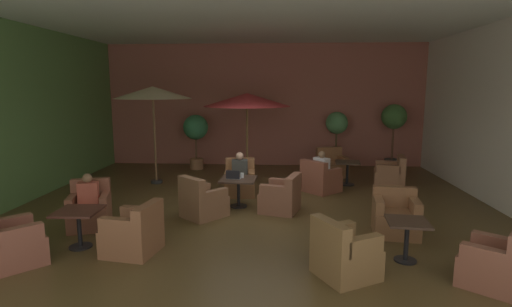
% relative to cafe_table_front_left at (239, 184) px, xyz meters
% --- Properties ---
extents(ground_plane, '(10.77, 10.15, 0.02)m').
position_rel_cafe_table_front_left_xyz_m(ground_plane, '(0.36, -0.08, -0.52)').
color(ground_plane, '#503D20').
extents(wall_back_brick, '(10.77, 0.08, 4.09)m').
position_rel_cafe_table_front_left_xyz_m(wall_back_brick, '(0.36, 4.95, 1.53)').
color(wall_back_brick, '#A55D4E').
rests_on(wall_back_brick, ground_plane).
extents(wall_left_accent, '(0.08, 10.15, 4.09)m').
position_rel_cafe_table_front_left_xyz_m(wall_left_accent, '(-4.98, -0.08, 1.53)').
color(wall_left_accent, '#598645').
rests_on(wall_left_accent, ground_plane).
extents(ceiling_slab, '(10.77, 10.15, 0.06)m').
position_rel_cafe_table_front_left_xyz_m(ceiling_slab, '(0.36, -0.08, 3.60)').
color(ceiling_slab, silver).
rests_on(ceiling_slab, wall_back_brick).
extents(cafe_table_front_left, '(0.82, 0.82, 0.65)m').
position_rel_cafe_table_front_left_xyz_m(cafe_table_front_left, '(0.00, 0.00, 0.00)').
color(cafe_table_front_left, black).
rests_on(cafe_table_front_left, ground_plane).
extents(armchair_front_left_north, '(0.78, 0.77, 0.89)m').
position_rel_cafe_table_front_left_xyz_m(armchair_front_left_north, '(-0.07, 1.00, -0.19)').
color(armchair_front_left_north, brown).
rests_on(armchair_front_left_north, ground_plane).
extents(armchair_front_left_east, '(1.05, 1.06, 0.87)m').
position_rel_cafe_table_front_left_xyz_m(armchair_front_left_east, '(-0.67, -0.76, -0.20)').
color(armchair_front_left_east, brown).
rests_on(armchair_front_left_east, ground_plane).
extents(armchair_front_left_south, '(0.94, 0.97, 0.81)m').
position_rel_cafe_table_front_left_xyz_m(armchair_front_left_south, '(0.96, -0.29, -0.20)').
color(armchair_front_left_south, brown).
rests_on(armchair_front_left_south, ground_plane).
extents(cafe_table_front_right, '(0.66, 0.66, 0.65)m').
position_rel_cafe_table_front_left_xyz_m(cafe_table_front_right, '(2.86, -2.66, -0.03)').
color(cafe_table_front_right, black).
rests_on(cafe_table_front_right, ground_plane).
extents(armchair_front_right_north, '(1.02, 1.01, 0.85)m').
position_rel_cafe_table_front_left_xyz_m(armchair_front_right_north, '(3.80, -3.39, -0.20)').
color(armchair_front_right_north, brown).
rests_on(armchair_front_right_north, ground_plane).
extents(armchair_front_right_east, '(0.88, 0.88, 0.82)m').
position_rel_cafe_table_front_left_xyz_m(armchair_front_right_east, '(3.03, -1.48, -0.20)').
color(armchair_front_right_east, brown).
rests_on(armchair_front_right_east, ground_plane).
extents(armchair_front_right_south, '(1.01, 1.01, 0.86)m').
position_rel_cafe_table_front_left_xyz_m(armchair_front_right_south, '(1.83, -3.23, -0.19)').
color(armchair_front_right_south, brown).
rests_on(armchair_front_right_south, ground_plane).
extents(cafe_table_mid_center, '(0.72, 0.72, 0.65)m').
position_rel_cafe_table_front_left_xyz_m(cafe_table_mid_center, '(-2.40, -2.45, -0.02)').
color(cafe_table_mid_center, black).
rests_on(cafe_table_mid_center, ground_plane).
extents(armchair_mid_center_north, '(0.89, 0.91, 0.90)m').
position_rel_cafe_table_front_left_xyz_m(armchair_mid_center_north, '(-2.69, -1.49, -0.19)').
color(armchair_mid_center_north, brown).
rests_on(armchair_mid_center_north, ground_plane).
extents(armchair_mid_center_east, '(1.08, 1.09, 0.80)m').
position_rel_cafe_table_front_left_xyz_m(armchair_mid_center_east, '(-3.09, -3.18, -0.20)').
color(armchair_mid_center_east, brown).
rests_on(armchair_mid_center_east, ground_plane).
extents(armchair_mid_center_south, '(0.89, 0.87, 0.83)m').
position_rel_cafe_table_front_left_xyz_m(armchair_mid_center_south, '(-1.41, -2.62, -0.19)').
color(armchair_mid_center_south, brown).
rests_on(armchair_mid_center_south, ground_plane).
extents(cafe_table_rear_right, '(0.70, 0.70, 0.65)m').
position_rel_cafe_table_front_left_xyz_m(cafe_table_rear_right, '(2.76, 2.20, -0.04)').
color(cafe_table_rear_right, black).
rests_on(cafe_table_rear_right, ground_plane).
extents(armchair_rear_right_north, '(0.95, 0.92, 0.85)m').
position_rel_cafe_table_front_left_xyz_m(armchair_rear_right_north, '(2.47, 3.30, -0.21)').
color(armchair_rear_right_north, brown).
rests_on(armchair_rear_right_north, ground_plane).
extents(armchair_rear_right_east, '(1.10, 1.10, 0.83)m').
position_rel_cafe_table_front_left_xyz_m(armchair_rear_right_east, '(1.94, 1.42, -0.21)').
color(armchair_rear_right_east, brown).
rests_on(armchair_rear_right_east, ground_plane).
extents(armchair_rear_right_south, '(0.89, 0.90, 0.86)m').
position_rel_cafe_table_front_left_xyz_m(armchair_rear_right_south, '(3.87, 1.98, -0.19)').
color(armchair_rear_right_south, '#915F41').
rests_on(armchair_rear_right_south, ground_plane).
extents(patio_umbrella_tall_red, '(2.10, 2.10, 2.67)m').
position_rel_cafe_table_front_left_xyz_m(patio_umbrella_tall_red, '(-2.54, 2.09, 1.97)').
color(patio_umbrella_tall_red, '#2D2D2D').
rests_on(patio_umbrella_tall_red, ground_plane).
extents(patio_umbrella_center_beige, '(2.46, 2.46, 2.49)m').
position_rel_cafe_table_front_left_xyz_m(patio_umbrella_center_beige, '(-0.03, 2.70, 1.78)').
color(patio_umbrella_center_beige, '#2D2D2D').
rests_on(patio_umbrella_center_beige, ground_plane).
extents(potted_tree_left_corner, '(0.72, 0.72, 1.87)m').
position_rel_cafe_table_front_left_xyz_m(potted_tree_left_corner, '(2.74, 4.42, 0.80)').
color(potted_tree_left_corner, '#AA694B').
rests_on(potted_tree_left_corner, ground_plane).
extents(potted_tree_mid_left, '(0.80, 0.80, 1.78)m').
position_rel_cafe_table_front_left_xyz_m(potted_tree_mid_left, '(-1.82, 4.07, 0.72)').
color(potted_tree_mid_left, '#A36D47').
rests_on(potted_tree_mid_left, ground_plane).
extents(potted_tree_mid_right, '(0.78, 0.78, 2.13)m').
position_rel_cafe_table_front_left_xyz_m(potted_tree_mid_right, '(4.48, 4.14, 1.00)').
color(potted_tree_mid_right, '#323331').
rests_on(potted_tree_mid_right, ground_plane).
extents(patron_blue_shirt, '(0.43, 0.43, 0.63)m').
position_rel_cafe_table_front_left_xyz_m(patron_blue_shirt, '(1.98, 1.45, 0.17)').
color(patron_blue_shirt, silver).
rests_on(patron_blue_shirt, ground_plane).
extents(patron_by_window, '(0.40, 0.24, 0.65)m').
position_rel_cafe_table_front_left_xyz_m(patron_by_window, '(-0.07, 0.96, 0.20)').
color(patron_by_window, '#363733').
rests_on(patron_by_window, ground_plane).
extents(patron_with_friend, '(0.40, 0.30, 0.62)m').
position_rel_cafe_table_front_left_xyz_m(patron_with_friend, '(-2.68, -1.53, 0.19)').
color(patron_with_friend, '#B8523F').
rests_on(patron_with_friend, ground_plane).
extents(iced_drink_cup, '(0.08, 0.08, 0.11)m').
position_rel_cafe_table_front_left_xyz_m(iced_drink_cup, '(0.07, 0.08, 0.19)').
color(iced_drink_cup, white).
rests_on(iced_drink_cup, cafe_table_front_left).
extents(open_laptop, '(0.34, 0.27, 0.20)m').
position_rel_cafe_table_front_left_xyz_m(open_laptop, '(-0.11, -0.03, 0.18)').
color(open_laptop, '#9EA0A5').
rests_on(open_laptop, cafe_table_front_left).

